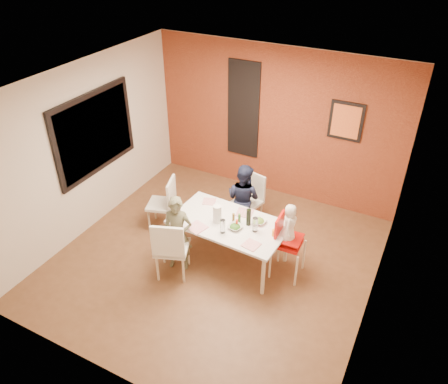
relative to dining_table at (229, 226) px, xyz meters
The scene contains 35 objects.
ground 0.67m from the dining_table, 147.30° to the right, with size 4.50×4.50×0.00m, color brown.
ceiling 2.08m from the dining_table, 147.30° to the right, with size 4.50×4.50×0.02m, color silver.
wall_back 2.26m from the dining_table, 94.81° to the left, with size 4.50×0.02×2.70m, color beige.
wall_front 2.48m from the dining_table, 94.34° to the right, with size 4.50×0.02×2.70m, color beige.
wall_left 2.54m from the dining_table, behind, with size 0.02×4.50×2.70m, color beige.
wall_right 2.20m from the dining_table, ahead, with size 0.02×4.50×2.70m, color beige.
brick_accent_wall 2.24m from the dining_table, 94.85° to the left, with size 4.50×0.02×2.70m, color maroon.
picture_window_frame 2.57m from the dining_table, behind, with size 0.05×1.70×1.30m, color black.
picture_window_pane 2.56m from the dining_table, behind, with size 0.02×1.55×1.15m, color black.
glassblock_strip 2.40m from the dining_table, 110.37° to the left, with size 0.55×0.03×1.70m, color silver.
glassblock_surround 2.40m from the dining_table, 110.41° to the left, with size 0.60×0.03×1.76m, color black.
art_print_frame 2.54m from the dining_table, 64.03° to the left, with size 0.54×0.03×0.64m, color black.
art_print_canvas 2.53m from the dining_table, 63.86° to the left, with size 0.44×0.01×0.54m, color orange.
dining_table is the anchor object (origin of this frame).
chair_near 0.91m from the dining_table, 127.79° to the right, with size 0.59×0.59×0.98m.
chair_far 1.03m from the dining_table, 96.61° to the left, with size 0.50×0.50×0.90m.
chair_left 1.32m from the dining_table, 168.68° to the left, with size 0.53×0.53×0.91m.
high_chair 0.85m from the dining_table, ahead, with size 0.43×0.43×0.98m.
child_near 0.75m from the dining_table, 141.10° to the right, with size 0.44×0.29×1.19m, color brown.
child_far 0.79m from the dining_table, 100.00° to the left, with size 0.58×0.46×1.20m, color black.
toddler 0.91m from the dining_table, ahead, with size 0.30×0.19×0.61m, color silver.
plate_near_left 0.48m from the dining_table, 136.91° to the right, with size 0.24×0.24×0.01m, color white.
plate_far_mid 0.33m from the dining_table, 71.25° to the left, with size 0.23×0.23×0.01m, color silver.
plate_near_right 0.59m from the dining_table, 33.25° to the right, with size 0.21×0.21×0.01m, color white.
plate_far_left 0.61m from the dining_table, 147.49° to the left, with size 0.19×0.19×0.01m, color white.
salad_bowl_a 0.19m from the dining_table, 34.09° to the right, with size 0.20×0.20×0.05m, color white.
salad_bowl_b 0.44m from the dining_table, 25.60° to the left, with size 0.20×0.20×0.05m, color white.
wine_bottle 0.34m from the dining_table, 15.70° to the left, with size 0.07×0.07×0.26m, color black.
wine_glass_a 0.30m from the dining_table, 84.37° to the right, with size 0.07×0.07×0.21m, color silver.
wine_glass_b 0.45m from the dining_table, ahead, with size 0.08×0.08×0.22m, color white.
paper_towel_roll 0.26m from the dining_table, 155.59° to the right, with size 0.12×0.12×0.28m, color silver.
condiment_red 0.21m from the dining_table, 22.57° to the right, with size 0.03×0.03×0.13m, color red.
condiment_green 0.20m from the dining_table, 21.70° to the left, with size 0.04×0.04×0.15m, color #357025.
condiment_brown 0.15m from the dining_table, 22.81° to the left, with size 0.04×0.04×0.15m, color brown.
sippy_cup 0.70m from the dining_table, ahead, with size 0.06×0.06×0.10m, color orange.
Camera 1 is at (2.42, -4.39, 4.48)m, focal length 35.00 mm.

